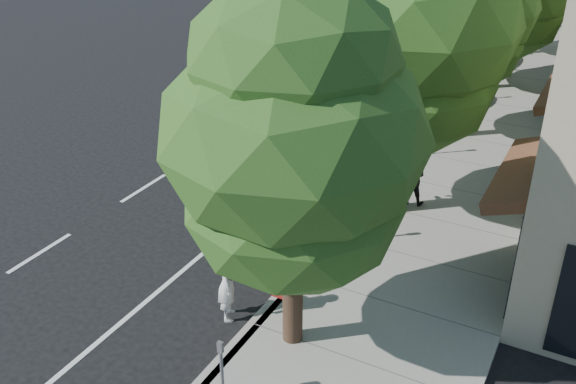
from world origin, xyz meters
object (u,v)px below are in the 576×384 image
Objects in this scene: pedestrian at (412,178)px; bicycle at (296,225)px; street_tree_0 at (293,141)px; silver_suv at (349,123)px; street_tree_1 at (410,29)px; cyclist at (227,283)px; street_tree_2 at (469,10)px; dark_sedan at (426,92)px; white_pickup at (475,53)px; dark_suv_far at (487,9)px.

bicycle is at bearing 49.40° from pedestrian.
street_tree_0 is 7.48m from pedestrian.
silver_suv is at bearing -54.47° from pedestrian.
street_tree_1 reaches higher than cyclist.
street_tree_2 reaches higher than dark_sedan.
cyclist reaches higher than dark_sedan.
street_tree_1 is 6.68m from silver_suv.
pedestrian reaches higher than bicycle.
silver_suv is at bearing -147.17° from street_tree_2.
white_pickup is at bearing 95.42° from street_tree_1.
street_tree_0 is 0.88× the size of street_tree_1.
dark_sedan reaches higher than silver_suv.
pedestrian is (3.35, -3.40, 0.18)m from silver_suv.
silver_suv reaches higher than bicycle.
pedestrian is at bearing -45.42° from cyclist.
street_tree_2 is at bearing -96.37° from pedestrian.
cyclist is at bearing -93.16° from white_pickup.
white_pickup is at bearing -92.40° from pedestrian.
street_tree_0 is at bearing -85.64° from dark_suv_far.
dark_sedan is 7.92m from pedestrian.
street_tree_1 reaches higher than silver_suv.
silver_suv is 1.06× the size of white_pickup.
dark_sedan is at bearing 101.87° from street_tree_1.
street_tree_0 reaches higher than pedestrian.
bicycle is at bearing 116.30° from street_tree_0.
dark_suv_far reaches higher than silver_suv.
cyclist is 3.32m from bicycle.
street_tree_1 is 1.57× the size of silver_suv.
street_tree_2 reaches higher than silver_suv.
silver_suv is at bearing 127.78° from street_tree_1.
dark_suv_far is (-1.26, 15.74, 0.15)m from dark_sedan.
pedestrian is at bearing -70.82° from dark_sedan.
white_pickup is (1.70, 10.76, -0.01)m from silver_suv.
dark_sedan is at bearing -84.50° from pedestrian.
cyclist is 6.74m from pedestrian.
dark_sedan is (-1.74, 2.26, -3.66)m from street_tree_2.
white_pickup is at bearing 99.08° from street_tree_2.
street_tree_0 reaches higher than dark_suv_far.
silver_suv is 0.98× the size of dark_suv_far.
cyclist is 0.33× the size of silver_suv.
dark_suv_far is (-1.40, 29.88, 0.05)m from cyclist.
street_tree_2 reaches higher than pedestrian.
street_tree_1 is at bearing 57.94° from pedestrian.
dark_sedan is at bearing -10.75° from bicycle.
white_pickup is 0.93× the size of dark_suv_far.
street_tree_1 reaches higher than pedestrian.
street_tree_0 reaches higher than cyclist.
cyclist is 9.99m from silver_suv.
dark_suv_far is 3.50× the size of pedestrian.
street_tree_2 is 4.64m from dark_sedan.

